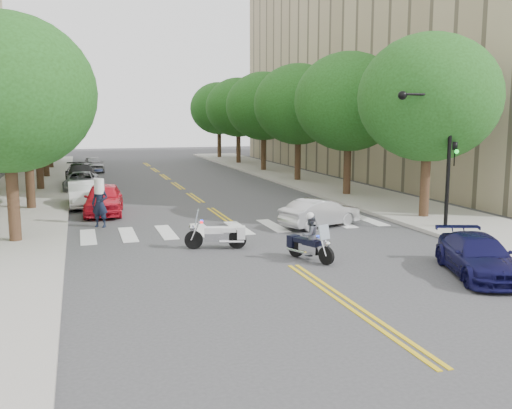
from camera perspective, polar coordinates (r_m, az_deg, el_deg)
name	(u,v)px	position (r m, az deg, el deg)	size (l,w,h in m)	color
ground	(293,266)	(18.42, 3.73, -6.12)	(140.00, 140.00, 0.00)	#38383A
sidewalk_left	(29,190)	(38.99, -21.74, 1.34)	(5.00, 60.00, 0.15)	#9E9991
sidewalk_right	(306,180)	(42.01, 5.05, 2.44)	(5.00, 60.00, 0.15)	#9E9991
building_right	(469,42)	(53.89, 20.52, 14.98)	(26.00, 44.00, 22.00)	tan
tree_l_0	(6,93)	(22.73, -23.71, 10.14)	(6.40, 6.40, 8.45)	#382316
tree_l_1	(25,99)	(30.69, -22.11, 9.72)	(6.40, 6.40, 8.45)	#382316
tree_l_2	(36,103)	(38.67, -21.16, 9.47)	(6.40, 6.40, 8.45)	#382316
tree_l_3	(43,105)	(46.66, -20.54, 9.30)	(6.40, 6.40, 8.45)	#382316
tree_l_4	(48,107)	(54.65, -20.10, 9.18)	(6.40, 6.40, 8.45)	#382316
tree_l_5	(51,108)	(62.64, -19.78, 9.09)	(6.40, 6.40, 8.45)	#382316
tree_r_0	(429,98)	(27.26, 16.91, 10.17)	(6.40, 6.40, 8.45)	#382316
tree_r_1	(349,102)	(34.18, 9.26, 10.09)	(6.40, 6.40, 8.45)	#382316
tree_r_2	(298,104)	(41.49, 4.25, 9.95)	(6.40, 6.40, 8.45)	#382316
tree_r_3	(264,106)	(49.02, 0.76, 9.81)	(6.40, 6.40, 8.45)	#382316
tree_r_4	(238,107)	(56.68, -1.79, 9.68)	(6.40, 6.40, 8.45)	#382316
tree_r_5	(219,108)	(64.42, -3.73, 9.57)	(6.40, 6.40, 8.45)	#382316
traffic_signal_pole	(440,141)	(24.59, 17.90, 6.03)	(2.82, 0.42, 6.00)	black
motorcycle_police	(309,239)	(18.99, 5.31, -3.43)	(1.01, 1.92, 1.63)	black
motorcycle_parked	(221,235)	(20.61, -3.52, -3.06)	(2.20, 0.90, 1.44)	black
officer_standing	(100,204)	(25.38, -15.34, 0.06)	(0.74, 0.48, 2.02)	black
convertible	(320,213)	(24.74, 6.43, -0.82)	(1.31, 3.74, 1.23)	#B6B6B8
sedan_blue	(478,256)	(18.36, 21.33, -4.83)	(1.69, 4.15, 1.20)	#0F0F3E
parked_car_a	(104,199)	(28.73, -14.98, 0.54)	(1.77, 4.39, 1.50)	red
parked_car_b	(82,194)	(31.36, -16.96, 0.99)	(1.41, 4.04, 1.33)	white
parked_car_c	(81,181)	(38.03, -17.06, 2.22)	(2.03, 4.40, 1.22)	gray
parked_car_d	(81,174)	(41.29, -17.11, 2.89)	(2.06, 5.07, 1.47)	black
parked_car_e	(93,164)	(50.77, -15.94, 3.91)	(1.58, 3.92, 1.33)	#96979B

